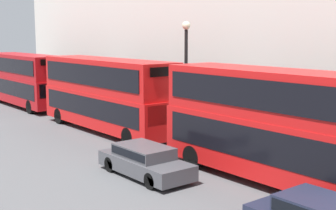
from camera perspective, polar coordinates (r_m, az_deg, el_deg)
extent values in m
cube|color=red|center=(18.35, 13.34, -5.00)|extent=(2.55, 10.50, 2.22)
cube|color=red|center=(17.99, 13.56, 1.26)|extent=(2.50, 10.29, 1.82)
cube|color=black|center=(18.29, 13.37, -4.19)|extent=(2.59, 9.66, 1.24)
cube|color=black|center=(17.97, 13.57, 1.55)|extent=(2.59, 9.66, 1.09)
cylinder|color=black|center=(20.21, 3.03, -6.32)|extent=(0.30, 1.00, 1.00)
cylinder|color=black|center=(21.72, 7.49, -5.31)|extent=(0.30, 1.00, 1.00)
cube|color=red|center=(27.73, -7.47, -0.45)|extent=(2.55, 11.16, 2.01)
cube|color=red|center=(27.48, -7.55, 3.59)|extent=(2.50, 10.94, 1.92)
cube|color=black|center=(27.69, -7.48, 0.04)|extent=(2.59, 10.27, 1.13)
cube|color=black|center=(27.47, -7.56, 3.79)|extent=(2.59, 10.27, 1.15)
cube|color=black|center=(23.14, -0.35, -1.19)|extent=(2.17, 0.06, 1.01)
cube|color=black|center=(22.87, -0.36, 4.10)|extent=(1.78, 0.06, 0.46)
cylinder|color=black|center=(23.99, -4.80, -3.93)|extent=(0.30, 1.00, 1.00)
cylinder|color=black|center=(25.28, -0.55, -3.24)|extent=(0.30, 1.00, 1.00)
cylinder|color=black|center=(30.81, -13.08, -1.30)|extent=(0.30, 1.00, 1.00)
cylinder|color=black|center=(31.82, -9.43, -0.87)|extent=(0.30, 1.00, 1.00)
cube|color=#A80F14|center=(38.82, -17.03, 1.85)|extent=(2.55, 10.65, 2.00)
cube|color=#A80F14|center=(38.65, -17.16, 4.62)|extent=(2.50, 10.44, 1.76)
cube|color=black|center=(38.79, -17.05, 2.20)|extent=(2.59, 9.80, 1.12)
cube|color=black|center=(38.64, -17.16, 4.75)|extent=(2.59, 9.80, 1.05)
cube|color=black|center=(33.93, -13.75, 1.72)|extent=(2.17, 0.06, 1.00)
cube|color=black|center=(33.75, -13.87, 5.11)|extent=(1.78, 0.06, 0.42)
cylinder|color=black|center=(35.09, -16.42, -0.23)|extent=(0.30, 1.00, 1.00)
cylinder|color=black|center=(35.98, -13.11, 0.12)|extent=(0.30, 1.00, 1.00)
cylinder|color=black|center=(42.77, -17.43, 1.28)|extent=(0.30, 1.00, 1.00)
cube|color=#1E2338|center=(13.43, 18.78, -12.01)|extent=(1.62, 2.49, 0.53)
cube|color=black|center=(13.42, 18.79, -11.91)|extent=(1.66, 2.37, 0.34)
cube|color=#47474C|center=(19.08, -2.78, -7.29)|extent=(1.76, 4.46, 0.60)
cube|color=#47474C|center=(19.03, -2.99, -5.66)|extent=(1.55, 2.45, 0.47)
cube|color=black|center=(19.02, -2.99, -5.59)|extent=(1.59, 2.33, 0.30)
cylinder|color=black|center=(17.59, -2.08, -9.23)|extent=(0.22, 0.64, 0.64)
cylinder|color=black|center=(18.51, 1.81, -8.31)|extent=(0.22, 0.64, 0.64)
cylinder|color=black|center=(19.86, -7.03, -7.18)|extent=(0.22, 0.64, 0.64)
cylinder|color=black|center=(20.68, -3.36, -6.49)|extent=(0.22, 0.64, 0.64)
cylinder|color=black|center=(25.11, 2.20, 2.38)|extent=(0.18, 0.18, 5.93)
sphere|color=beige|center=(24.96, 2.24, 9.66)|extent=(0.44, 0.44, 0.44)
cylinder|color=brown|center=(30.84, -5.26, -0.67)|extent=(0.36, 0.36, 1.46)
sphere|color=tan|center=(30.72, -5.28, 0.88)|extent=(0.22, 0.22, 0.22)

